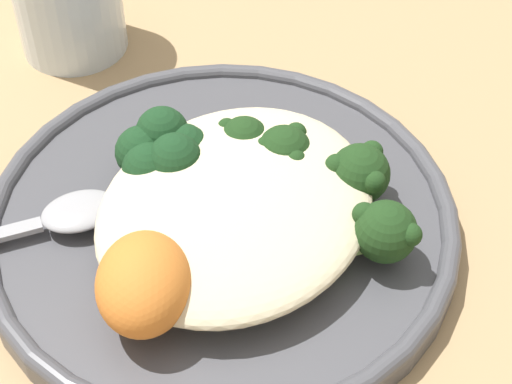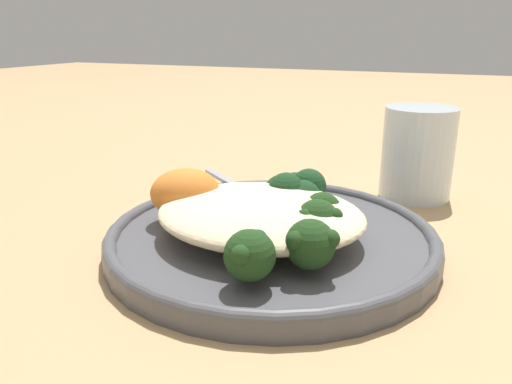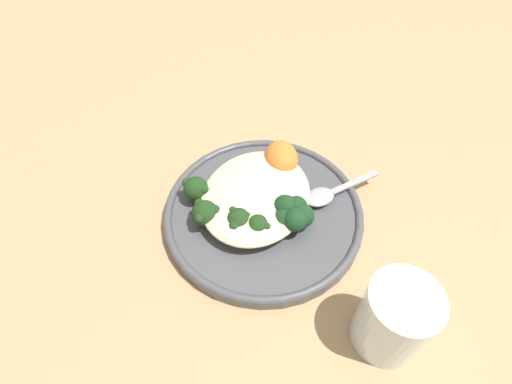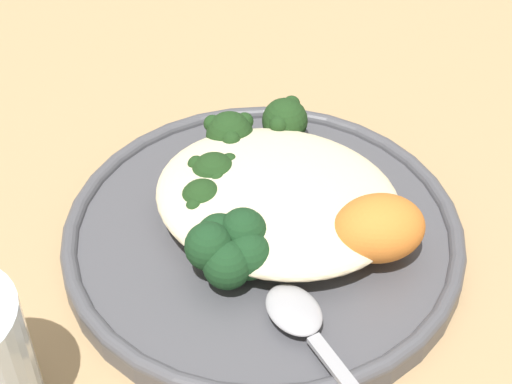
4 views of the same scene
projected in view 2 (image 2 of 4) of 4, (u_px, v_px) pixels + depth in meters
The scene contains 14 objects.
ground_plane at pixel (249, 249), 0.44m from camera, with size 4.00×4.00×0.00m, color tan.
plate at pixel (271, 237), 0.44m from camera, with size 0.29×0.29×0.02m.
quinoa_mound at pixel (260, 214), 0.42m from camera, with size 0.18×0.15×0.03m, color beige.
broccoli_stalk_0 at pixel (244, 249), 0.35m from camera, with size 0.08×0.10×0.04m.
broccoli_stalk_1 at pixel (285, 239), 0.37m from camera, with size 0.13×0.07×0.04m.
broccoli_stalk_2 at pixel (298, 223), 0.40m from camera, with size 0.11×0.05×0.04m.
broccoli_stalk_3 at pixel (301, 216), 0.42m from camera, with size 0.10×0.08×0.03m.
broccoli_stalk_4 at pixel (277, 211), 0.44m from camera, with size 0.06×0.09×0.03m.
broccoli_stalk_5 at pixel (248, 208), 0.44m from camera, with size 0.03×0.07×0.03m.
sweet_potato_chunk_0 at pixel (184, 193), 0.45m from camera, with size 0.06×0.05×0.04m, color orange.
sweet_potato_chunk_1 at pixel (188, 200), 0.45m from camera, with size 0.04×0.04×0.03m, color orange.
kale_tuft at pixel (295, 191), 0.47m from camera, with size 0.06×0.06×0.04m.
spoon at pixel (246, 190), 0.52m from camera, with size 0.11×0.09×0.01m.
water_glass at pixel (418, 153), 0.56m from camera, with size 0.08×0.08×0.10m, color silver.
Camera 2 is at (-0.16, 0.37, 0.19)m, focal length 35.00 mm.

